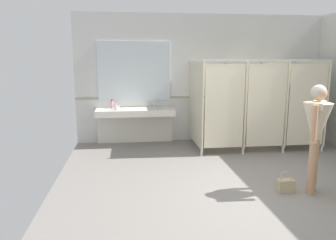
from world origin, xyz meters
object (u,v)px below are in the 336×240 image
object	(u,v)px
soap_dispenser	(112,104)
paper_cup	(116,108)
person_standing	(316,126)
handbag	(286,185)

from	to	relation	value
soap_dispenser	paper_cup	distance (m)	0.30
person_standing	paper_cup	distance (m)	4.14
handbag	paper_cup	xyz separation A→B (m)	(-2.56, 2.87, 0.77)
person_standing	soap_dispenser	size ratio (longest dim) A/B	7.90
handbag	soap_dispenser	world-z (taller)	soap_dispenser
soap_dispenser	paper_cup	size ratio (longest dim) A/B	2.23
person_standing	paper_cup	xyz separation A→B (m)	(-2.93, 2.92, -0.13)
person_standing	handbag	distance (m)	0.97
person_standing	handbag	xyz separation A→B (m)	(-0.37, 0.05, -0.90)
handbag	soap_dispenser	size ratio (longest dim) A/B	1.61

